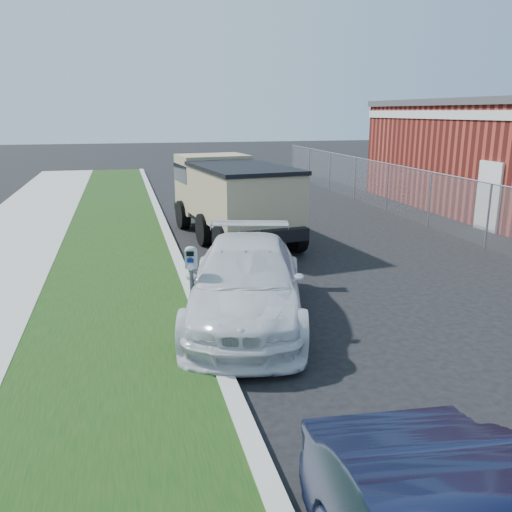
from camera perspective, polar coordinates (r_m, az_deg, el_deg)
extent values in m
plane|color=black|center=(10.32, 8.96, -6.28)|extent=(120.00, 120.00, 0.00)
cube|color=gray|center=(11.50, -7.03, -3.58)|extent=(0.25, 50.00, 0.15)
cube|color=black|center=(11.44, -15.02, -4.14)|extent=(3.00, 50.00, 0.13)
plane|color=slate|center=(18.85, 17.84, 5.68)|extent=(0.00, 30.00, 30.00)
cylinder|color=gray|center=(18.74, 18.06, 8.39)|extent=(0.04, 30.00, 0.04)
cylinder|color=gray|center=(16.41, 23.26, 3.89)|extent=(0.06, 0.06, 1.80)
cylinder|color=gray|center=(18.85, 17.84, 5.68)|extent=(0.06, 0.06, 1.80)
cylinder|color=gray|center=(21.44, 13.67, 7.01)|extent=(0.06, 0.06, 1.80)
cylinder|color=gray|center=(24.12, 10.40, 8.03)|extent=(0.06, 0.06, 1.80)
cylinder|color=gray|center=(26.86, 7.78, 8.82)|extent=(0.06, 0.06, 1.80)
cylinder|color=gray|center=(29.66, 5.64, 9.45)|extent=(0.06, 0.06, 1.80)
cylinder|color=gray|center=(32.49, 3.86, 9.97)|extent=(0.06, 0.06, 1.80)
cube|color=silver|center=(20.29, 20.64, 13.73)|extent=(0.06, 14.00, 0.30)
cube|color=silver|center=(18.82, 23.26, 5.78)|extent=(0.08, 1.10, 2.20)
cylinder|color=#3F4247|center=(9.23, -6.72, -4.47)|extent=(0.08, 0.08, 1.04)
cube|color=gray|center=(9.03, -6.85, -0.30)|extent=(0.22, 0.18, 0.31)
ellipsoid|color=gray|center=(8.99, -6.88, 0.66)|extent=(0.23, 0.19, 0.12)
cube|color=black|center=(8.93, -6.96, 0.23)|extent=(0.12, 0.05, 0.08)
cube|color=navy|center=(8.97, -6.93, -0.47)|extent=(0.11, 0.04, 0.07)
cylinder|color=silver|center=(9.00, -6.91, -1.17)|extent=(0.11, 0.04, 0.11)
cube|color=#3F4247|center=(8.96, -6.94, -0.28)|extent=(0.04, 0.02, 0.05)
imported|color=silver|center=(9.84, -1.15, -2.74)|extent=(3.21, 5.31, 1.44)
cube|color=black|center=(16.19, -2.32, 4.13)|extent=(2.79, 6.12, 0.32)
cube|color=#8F7F5C|center=(18.07, -4.58, 7.66)|extent=(2.37, 1.93, 1.84)
cube|color=black|center=(18.02, -4.60, 8.83)|extent=(2.40, 1.95, 0.55)
cube|color=#8F7F5C|center=(15.38, -1.44, 6.43)|extent=(2.71, 4.13, 1.48)
cube|color=black|center=(15.29, -1.46, 9.27)|extent=(2.81, 4.23, 0.11)
cube|color=black|center=(19.02, -5.30, 5.49)|extent=(2.21, 0.43, 0.28)
cylinder|color=black|center=(17.85, -7.69, 4.34)|extent=(0.41, 0.95, 0.92)
cylinder|color=black|center=(18.46, -1.27, 4.82)|extent=(0.41, 0.95, 0.92)
cylinder|color=black|center=(15.49, -5.46, 2.79)|extent=(0.41, 0.95, 0.92)
cylinder|color=black|center=(16.19, 1.78, 3.38)|extent=(0.41, 0.95, 0.92)
cylinder|color=black|center=(13.94, -3.56, 1.46)|extent=(0.41, 0.95, 0.92)
cylinder|color=black|center=(14.71, 4.33, 2.16)|extent=(0.41, 0.95, 0.92)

